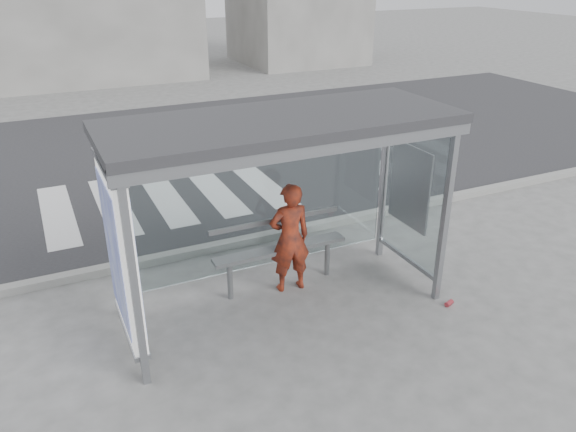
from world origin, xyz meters
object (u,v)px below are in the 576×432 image
Objects in this scene: bench at (280,249)px; soda_can at (449,303)px; bus_shelter at (252,171)px; person at (290,238)px.

bench is 15.13× the size of soda_can.
soda_can is (1.86, -1.46, -0.56)m from bench.
bus_shelter reaches higher than person.
bus_shelter is at bearing 157.65° from soda_can.
person reaches higher than soda_can.
soda_can is at bearing -22.35° from bus_shelter.
bench is at bearing 141.87° from soda_can.
person is 12.37× the size of soda_can.
bus_shelter is 2.67× the size of person.
bus_shelter is 1.57m from bench.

